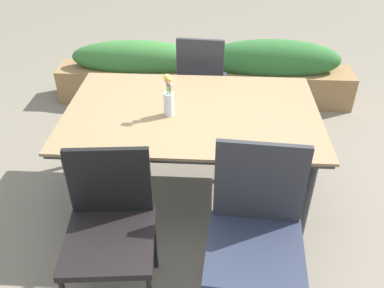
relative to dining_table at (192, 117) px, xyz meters
name	(u,v)px	position (x,y,z in m)	size (l,w,h in m)	color
ground_plane	(204,194)	(0.09, 0.01, -0.69)	(12.00, 12.00, 0.00)	#756B5B
dining_table	(192,117)	(0.00, 0.00, 0.00)	(1.67, 1.06, 0.74)	#8C704C
chair_near_right	(256,227)	(0.38, -0.82, -0.16)	(0.53, 0.53, 0.96)	#272D40
chair_near_left	(110,223)	(-0.38, -0.84, -0.16)	(0.50, 0.50, 0.91)	black
chair_far_side	(201,80)	(0.03, 0.84, -0.14)	(0.43, 0.43, 0.95)	#272D32
flower_vase	(168,99)	(-0.14, -0.07, 0.17)	(0.06, 0.07, 0.29)	silver
planter_box	(206,73)	(0.06, 1.50, -0.38)	(3.00, 0.38, 0.67)	olive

